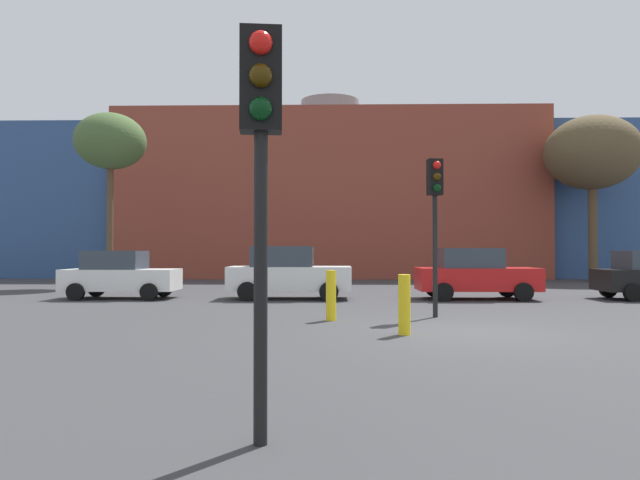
{
  "coord_description": "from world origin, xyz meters",
  "views": [
    {
      "loc": [
        -2.71,
        -11.82,
        1.67
      ],
      "look_at": [
        -3.14,
        8.17,
        2.02
      ],
      "focal_mm": 32.15,
      "sensor_mm": 36.0,
      "label": 1
    }
  ],
  "objects_px": {
    "parked_car_0": "(120,275)",
    "bare_tree_1": "(110,143)",
    "bare_tree_0": "(592,154)",
    "bollard_yellow_1": "(404,305)",
    "traffic_light_near_left": "(261,137)",
    "bollard_yellow_0": "(331,295)",
    "traffic_light_island": "(435,201)",
    "parked_car_2": "(475,274)",
    "parked_car_1": "(288,273)"
  },
  "relations": [
    {
      "from": "bollard_yellow_0",
      "to": "parked_car_1",
      "type": "bearing_deg",
      "value": 103.94
    },
    {
      "from": "bare_tree_0",
      "to": "traffic_light_island",
      "type": "bearing_deg",
      "value": -124.68
    },
    {
      "from": "parked_car_0",
      "to": "parked_car_1",
      "type": "height_order",
      "value": "parked_car_1"
    },
    {
      "from": "parked_car_0",
      "to": "bollard_yellow_1",
      "type": "bearing_deg",
      "value": -43.34
    },
    {
      "from": "parked_car_2",
      "to": "bare_tree_1",
      "type": "relative_size",
      "value": 0.51
    },
    {
      "from": "traffic_light_island",
      "to": "bollard_yellow_0",
      "type": "height_order",
      "value": "traffic_light_island"
    },
    {
      "from": "parked_car_1",
      "to": "bare_tree_0",
      "type": "distance_m",
      "value": 19.59
    },
    {
      "from": "parked_car_0",
      "to": "bare_tree_0",
      "type": "xyz_separation_m",
      "value": [
        21.03,
        10.84,
        5.94
      ]
    },
    {
      "from": "bollard_yellow_0",
      "to": "parked_car_2",
      "type": "bearing_deg",
      "value": 50.72
    },
    {
      "from": "bare_tree_1",
      "to": "parked_car_2",
      "type": "bearing_deg",
      "value": -22.29
    },
    {
      "from": "parked_car_0",
      "to": "parked_car_1",
      "type": "xyz_separation_m",
      "value": [
        5.8,
        -0.0,
        0.08
      ]
    },
    {
      "from": "parked_car_2",
      "to": "bollard_yellow_1",
      "type": "relative_size",
      "value": 3.37
    },
    {
      "from": "bare_tree_1",
      "to": "bollard_yellow_0",
      "type": "xyz_separation_m",
      "value": [
        10.03,
        -12.06,
        -5.95
      ]
    },
    {
      "from": "bare_tree_1",
      "to": "bollard_yellow_0",
      "type": "distance_m",
      "value": 16.78
    },
    {
      "from": "bollard_yellow_1",
      "to": "parked_car_1",
      "type": "bearing_deg",
      "value": 109.58
    },
    {
      "from": "parked_car_0",
      "to": "bollard_yellow_0",
      "type": "height_order",
      "value": "parked_car_0"
    },
    {
      "from": "bollard_yellow_0",
      "to": "bollard_yellow_1",
      "type": "relative_size",
      "value": 1.0
    },
    {
      "from": "parked_car_1",
      "to": "traffic_light_island",
      "type": "relative_size",
      "value": 1.05
    },
    {
      "from": "parked_car_1",
      "to": "bollard_yellow_0",
      "type": "xyz_separation_m",
      "value": [
        1.48,
        -5.96,
        -0.3
      ]
    },
    {
      "from": "traffic_light_island",
      "to": "bare_tree_0",
      "type": "height_order",
      "value": "bare_tree_0"
    },
    {
      "from": "parked_car_2",
      "to": "traffic_light_island",
      "type": "bearing_deg",
      "value": -113.35
    },
    {
      "from": "parked_car_0",
      "to": "traffic_light_island",
      "type": "relative_size",
      "value": 0.96
    },
    {
      "from": "traffic_light_near_left",
      "to": "bare_tree_0",
      "type": "bearing_deg",
      "value": 144.52
    },
    {
      "from": "parked_car_1",
      "to": "bare_tree_0",
      "type": "height_order",
      "value": "bare_tree_0"
    },
    {
      "from": "parked_car_0",
      "to": "bare_tree_1",
      "type": "xyz_separation_m",
      "value": [
        -2.75,
        6.11,
        5.72
      ]
    },
    {
      "from": "parked_car_1",
      "to": "bare_tree_0",
      "type": "xyz_separation_m",
      "value": [
        15.23,
        10.84,
        5.87
      ]
    },
    {
      "from": "traffic_light_island",
      "to": "bare_tree_1",
      "type": "bearing_deg",
      "value": -143.16
    },
    {
      "from": "parked_car_1",
      "to": "bare_tree_1",
      "type": "height_order",
      "value": "bare_tree_1"
    },
    {
      "from": "traffic_light_near_left",
      "to": "bare_tree_0",
      "type": "relative_size",
      "value": 0.41
    },
    {
      "from": "traffic_light_near_left",
      "to": "bare_tree_0",
      "type": "height_order",
      "value": "bare_tree_0"
    },
    {
      "from": "parked_car_0",
      "to": "traffic_light_near_left",
      "type": "distance_m",
      "value": 16.2
    },
    {
      "from": "traffic_light_island",
      "to": "bare_tree_1",
      "type": "height_order",
      "value": "bare_tree_1"
    },
    {
      "from": "traffic_light_near_left",
      "to": "bollard_yellow_1",
      "type": "distance_m",
      "value": 7.04
    },
    {
      "from": "traffic_light_island",
      "to": "bollard_yellow_0",
      "type": "relative_size",
      "value": 3.32
    },
    {
      "from": "parked_car_1",
      "to": "bollard_yellow_0",
      "type": "height_order",
      "value": "parked_car_1"
    },
    {
      "from": "parked_car_1",
      "to": "bollard_yellow_0",
      "type": "relative_size",
      "value": 3.5
    },
    {
      "from": "bare_tree_0",
      "to": "bollard_yellow_1",
      "type": "xyz_separation_m",
      "value": [
        -12.3,
        -19.07,
        -6.17
      ]
    },
    {
      "from": "parked_car_0",
      "to": "traffic_light_island",
      "type": "distance_m",
      "value": 11.38
    },
    {
      "from": "parked_car_1",
      "to": "bare_tree_0",
      "type": "relative_size",
      "value": 0.47
    },
    {
      "from": "parked_car_0",
      "to": "bollard_yellow_0",
      "type": "distance_m",
      "value": 9.41
    },
    {
      "from": "traffic_light_near_left",
      "to": "traffic_light_island",
      "type": "xyz_separation_m",
      "value": [
        3.18,
        9.36,
        0.25
      ]
    },
    {
      "from": "traffic_light_island",
      "to": "bare_tree_0",
      "type": "relative_size",
      "value": 0.45
    },
    {
      "from": "parked_car_0",
      "to": "bollard_yellow_0",
      "type": "relative_size",
      "value": 3.2
    },
    {
      "from": "traffic_light_near_left",
      "to": "bollard_yellow_0",
      "type": "height_order",
      "value": "traffic_light_near_left"
    },
    {
      "from": "bare_tree_0",
      "to": "bollard_yellow_0",
      "type": "bearing_deg",
      "value": -129.31
    },
    {
      "from": "traffic_light_island",
      "to": "bare_tree_0",
      "type": "bearing_deg",
      "value": 134.23
    },
    {
      "from": "parked_car_1",
      "to": "traffic_light_island",
      "type": "distance_m",
      "value": 6.97
    },
    {
      "from": "traffic_light_near_left",
      "to": "bare_tree_0",
      "type": "distance_m",
      "value": 29.53
    },
    {
      "from": "traffic_light_near_left",
      "to": "bare_tree_1",
      "type": "xyz_separation_m",
      "value": [
        -9.44,
        20.75,
        3.9
      ]
    },
    {
      "from": "bare_tree_1",
      "to": "traffic_light_island",
      "type": "bearing_deg",
      "value": -42.08
    }
  ]
}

